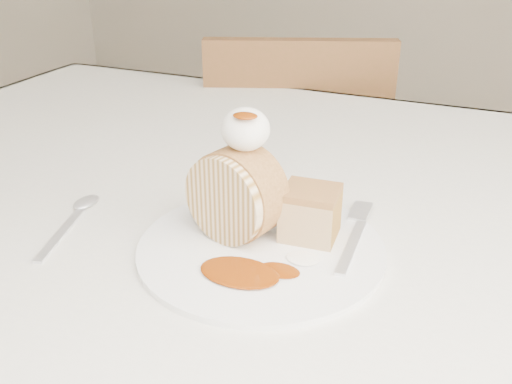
% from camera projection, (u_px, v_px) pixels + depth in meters
% --- Properties ---
extents(table, '(1.40, 0.90, 0.75)m').
position_uv_depth(table, '(275.00, 240.00, 0.81)').
color(table, beige).
rests_on(table, ground).
extents(chair_far, '(0.52, 0.52, 0.85)m').
position_uv_depth(chair_far, '(294.00, 181.00, 1.41)').
color(chair_far, brown).
rests_on(chair_far, ground).
extents(plate, '(0.28, 0.28, 0.01)m').
position_uv_depth(plate, '(261.00, 248.00, 0.61)').
color(plate, white).
rests_on(plate, table).
extents(roulade_slice, '(0.11, 0.08, 0.10)m').
position_uv_depth(roulade_slice, '(236.00, 195.00, 0.61)').
color(roulade_slice, beige).
rests_on(roulade_slice, plate).
extents(cake_chunk, '(0.06, 0.06, 0.05)m').
position_uv_depth(cake_chunk, '(310.00, 216.00, 0.62)').
color(cake_chunk, '#A26B3D').
rests_on(cake_chunk, plate).
extents(whipped_cream, '(0.05, 0.05, 0.04)m').
position_uv_depth(whipped_cream, '(245.00, 129.00, 0.58)').
color(whipped_cream, white).
rests_on(whipped_cream, roulade_slice).
extents(caramel_drizzle, '(0.03, 0.02, 0.01)m').
position_uv_depth(caramel_drizzle, '(245.00, 110.00, 0.56)').
color(caramel_drizzle, '#722A04').
rests_on(caramel_drizzle, whipped_cream).
extents(caramel_pool, '(0.09, 0.06, 0.00)m').
position_uv_depth(caramel_pool, '(239.00, 272.00, 0.56)').
color(caramel_pool, '#722A04').
rests_on(caramel_pool, plate).
extents(fork, '(0.03, 0.16, 0.00)m').
position_uv_depth(fork, '(351.00, 247.00, 0.60)').
color(fork, silver).
rests_on(fork, plate).
extents(spoon, '(0.06, 0.14, 0.00)m').
position_uv_depth(spoon, '(61.00, 234.00, 0.64)').
color(spoon, silver).
rests_on(spoon, table).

